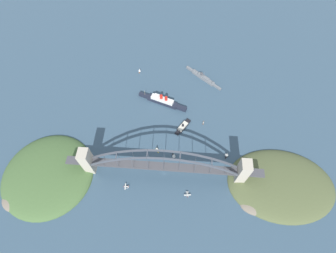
% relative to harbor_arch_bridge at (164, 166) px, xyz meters
% --- Properties ---
extents(ground_plane, '(1400.00, 1400.00, 0.00)m').
position_rel_harbor_arch_bridge_xyz_m(ground_plane, '(0.00, 0.00, -29.82)').
color(ground_plane, '#385166').
extents(harbor_arch_bridge, '(284.97, 17.28, 69.63)m').
position_rel_harbor_arch_bridge_xyz_m(harbor_arch_bridge, '(0.00, 0.00, 0.00)').
color(harbor_arch_bridge, '#BCB29E').
rests_on(harbor_arch_bridge, ground).
extents(headland_west_shore, '(137.62, 138.09, 27.71)m').
position_rel_harbor_arch_bridge_xyz_m(headland_west_shore, '(-177.83, -17.60, -29.82)').
color(headland_west_shore, '#476638').
rests_on(headland_west_shore, ground).
extents(headland_east_shore, '(158.45, 115.10, 22.46)m').
position_rel_harbor_arch_bridge_xyz_m(headland_east_shore, '(172.82, -6.63, -29.82)').
color(headland_east_shore, '#515B38').
rests_on(headland_east_shore, ground).
extents(ocean_liner, '(89.10, 35.90, 19.92)m').
position_rel_harbor_arch_bridge_xyz_m(ocean_liner, '(-13.68, 133.29, -24.01)').
color(ocean_liner, '#1E2333').
rests_on(ocean_liner, ground).
extents(naval_cruiser, '(67.39, 55.91, 17.19)m').
position_rel_harbor_arch_bridge_xyz_m(naval_cruiser, '(58.81, 196.77, -26.74)').
color(naval_cruiser, slate).
rests_on(naval_cruiser, ground).
extents(harbor_ferry_steamer, '(26.38, 34.73, 7.32)m').
position_rel_harbor_arch_bridge_xyz_m(harbor_ferry_steamer, '(24.89, 84.47, -27.65)').
color(harbor_ferry_steamer, black).
rests_on(harbor_ferry_steamer, ground).
extents(seaplane_taxiing_near_bridge, '(10.11, 8.53, 4.58)m').
position_rel_harbor_arch_bridge_xyz_m(seaplane_taxiing_near_bridge, '(36.29, -30.69, -28.00)').
color(seaplane_taxiing_near_bridge, '#B7B7B2').
rests_on(seaplane_taxiing_near_bridge, ground).
extents(seaplane_second_in_formation, '(7.88, 9.46, 4.87)m').
position_rel_harbor_arch_bridge_xyz_m(seaplane_second_in_formation, '(-54.64, -25.61, -27.74)').
color(seaplane_second_in_formation, '#B7B7B2').
rests_on(seaplane_second_in_formation, ground).
extents(small_boat_0, '(7.60, 9.92, 12.05)m').
position_rel_harbor_arch_bridge_xyz_m(small_boat_0, '(13.07, 28.60, -24.27)').
color(small_boat_0, black).
rests_on(small_boat_0, ground).
extents(small_boat_1, '(4.97, 8.66, 9.25)m').
position_rel_harbor_arch_bridge_xyz_m(small_boat_1, '(-65.09, 205.85, -25.51)').
color(small_boat_1, brown).
rests_on(small_boat_1, ground).
extents(small_boat_2, '(7.40, 10.48, 9.95)m').
position_rel_harbor_arch_bridge_xyz_m(small_boat_2, '(96.28, 37.05, -25.22)').
color(small_boat_2, black).
rests_on(small_boat_2, ground).
extents(small_boat_3, '(7.29, 9.09, 9.74)m').
position_rel_harbor_arch_bridge_xyz_m(small_boat_3, '(-14.80, 38.59, -25.27)').
color(small_boat_3, gold).
rests_on(small_boat_3, ground).
extents(small_boat_4, '(2.17, 7.64, 2.26)m').
position_rel_harbor_arch_bridge_xyz_m(small_boat_4, '(59.47, 95.26, -29.02)').
color(small_boat_4, brown).
rests_on(small_boat_4, ground).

